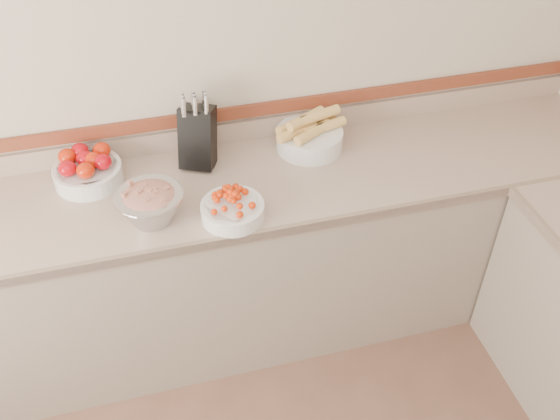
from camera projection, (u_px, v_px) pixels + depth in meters
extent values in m
plane|color=beige|center=(157.00, 70.00, 2.56)|extent=(4.00, 0.00, 4.00)
cube|color=tan|center=(179.00, 197.00, 2.60)|extent=(4.00, 0.65, 0.04)
cube|color=gray|center=(189.00, 271.00, 2.89)|extent=(4.00, 0.63, 0.86)
cube|color=#826C58|center=(190.00, 248.00, 2.37)|extent=(4.00, 0.02, 0.04)
cube|color=tan|center=(167.00, 142.00, 2.78)|extent=(4.00, 0.02, 0.10)
cube|color=brown|center=(165.00, 123.00, 2.72)|extent=(4.00, 0.02, 0.06)
cube|color=black|center=(198.00, 137.00, 2.66)|extent=(0.20, 0.22, 0.29)
cylinder|color=silver|center=(184.00, 108.00, 2.52)|extent=(0.03, 0.04, 0.07)
cylinder|color=silver|center=(195.00, 107.00, 2.53)|extent=(0.03, 0.04, 0.07)
cylinder|color=silver|center=(206.00, 105.00, 2.54)|extent=(0.03, 0.04, 0.07)
cylinder|color=silver|center=(183.00, 105.00, 2.54)|extent=(0.03, 0.04, 0.07)
cylinder|color=silver|center=(194.00, 103.00, 2.55)|extent=(0.03, 0.04, 0.07)
cylinder|color=silver|center=(205.00, 102.00, 2.56)|extent=(0.03, 0.04, 0.07)
cylinder|color=silver|center=(182.00, 101.00, 2.56)|extent=(0.03, 0.04, 0.07)
cylinder|color=silver|center=(193.00, 100.00, 2.57)|extent=(0.03, 0.04, 0.07)
cylinder|color=silver|center=(204.00, 98.00, 2.58)|extent=(0.03, 0.04, 0.07)
cylinder|color=white|center=(88.00, 174.00, 2.62)|extent=(0.29, 0.29, 0.08)
torus|color=white|center=(87.00, 168.00, 2.60)|extent=(0.29, 0.29, 0.01)
cylinder|color=white|center=(87.00, 168.00, 2.60)|extent=(0.25, 0.25, 0.01)
ellipsoid|color=#BC0711|center=(67.00, 168.00, 2.53)|extent=(0.07, 0.07, 0.06)
ellipsoid|color=red|center=(85.00, 170.00, 2.52)|extent=(0.07, 0.07, 0.06)
ellipsoid|color=#BC0711|center=(103.00, 162.00, 2.57)|extent=(0.07, 0.07, 0.06)
ellipsoid|color=red|center=(67.00, 157.00, 2.60)|extent=(0.07, 0.07, 0.06)
ellipsoid|color=#BC0711|center=(85.00, 158.00, 2.59)|extent=(0.07, 0.07, 0.06)
ellipsoid|color=red|center=(102.00, 150.00, 2.63)|extent=(0.07, 0.07, 0.06)
ellipsoid|color=#BC0711|center=(80.00, 151.00, 2.63)|extent=(0.07, 0.07, 0.06)
ellipsoid|color=red|center=(93.00, 160.00, 2.58)|extent=(0.07, 0.07, 0.06)
cylinder|color=white|center=(233.00, 211.00, 2.45)|extent=(0.25, 0.25, 0.07)
torus|color=white|center=(232.00, 206.00, 2.43)|extent=(0.25, 0.25, 0.01)
cylinder|color=white|center=(232.00, 206.00, 2.43)|extent=(0.22, 0.22, 0.01)
sphere|color=red|center=(220.00, 196.00, 2.41)|extent=(0.03, 0.03, 0.03)
sphere|color=red|center=(228.00, 191.00, 2.43)|extent=(0.03, 0.03, 0.03)
sphere|color=red|center=(219.00, 210.00, 2.37)|extent=(0.03, 0.03, 0.03)
sphere|color=red|center=(225.00, 216.00, 2.35)|extent=(0.03, 0.03, 0.03)
sphere|color=red|center=(236.00, 188.00, 2.47)|extent=(0.03, 0.03, 0.03)
sphere|color=red|center=(220.00, 192.00, 2.44)|extent=(0.03, 0.03, 0.03)
sphere|color=red|center=(227.00, 194.00, 2.40)|extent=(0.03, 0.03, 0.03)
sphere|color=red|center=(254.00, 198.00, 2.43)|extent=(0.03, 0.03, 0.03)
sphere|color=red|center=(226.00, 191.00, 2.44)|extent=(0.03, 0.03, 0.03)
sphere|color=red|center=(230.00, 195.00, 2.40)|extent=(0.03, 0.03, 0.03)
sphere|color=red|center=(217.00, 200.00, 2.40)|extent=(0.03, 0.03, 0.03)
sphere|color=red|center=(223.00, 205.00, 2.38)|extent=(0.03, 0.03, 0.03)
sphere|color=red|center=(230.00, 192.00, 2.40)|extent=(0.03, 0.03, 0.03)
sphere|color=red|center=(241.00, 194.00, 2.43)|extent=(0.03, 0.03, 0.03)
sphere|color=red|center=(223.00, 195.00, 2.40)|extent=(0.03, 0.03, 0.03)
sphere|color=red|center=(254.00, 204.00, 2.40)|extent=(0.03, 0.03, 0.03)
sphere|color=red|center=(220.00, 193.00, 2.43)|extent=(0.03, 0.03, 0.03)
sphere|color=red|center=(232.00, 197.00, 2.39)|extent=(0.03, 0.03, 0.03)
sphere|color=red|center=(224.00, 191.00, 2.43)|extent=(0.03, 0.03, 0.03)
sphere|color=red|center=(234.00, 190.00, 2.44)|extent=(0.03, 0.03, 0.03)
sphere|color=red|center=(232.00, 195.00, 2.40)|extent=(0.03, 0.03, 0.03)
sphere|color=red|center=(216.00, 198.00, 2.41)|extent=(0.03, 0.03, 0.03)
sphere|color=red|center=(223.00, 192.00, 2.43)|extent=(0.03, 0.03, 0.03)
sphere|color=red|center=(224.00, 193.00, 2.43)|extent=(0.03, 0.03, 0.03)
sphere|color=red|center=(236.00, 186.00, 2.49)|extent=(0.03, 0.03, 0.03)
sphere|color=red|center=(230.00, 187.00, 2.48)|extent=(0.03, 0.03, 0.03)
sphere|color=red|center=(250.00, 206.00, 2.39)|extent=(0.03, 0.03, 0.03)
sphere|color=red|center=(228.00, 190.00, 2.43)|extent=(0.03, 0.03, 0.03)
sphere|color=red|center=(216.00, 198.00, 2.42)|extent=(0.03, 0.03, 0.03)
sphere|color=red|center=(246.00, 191.00, 2.45)|extent=(0.03, 0.03, 0.03)
sphere|color=red|center=(225.00, 190.00, 2.46)|extent=(0.03, 0.03, 0.03)
sphere|color=red|center=(223.00, 198.00, 2.41)|extent=(0.03, 0.03, 0.03)
sphere|color=red|center=(234.00, 187.00, 2.48)|extent=(0.03, 0.03, 0.03)
sphere|color=red|center=(213.00, 202.00, 2.40)|extent=(0.03, 0.03, 0.03)
sphere|color=red|center=(242.00, 198.00, 2.41)|extent=(0.03, 0.03, 0.03)
sphere|color=red|center=(248.00, 210.00, 2.38)|extent=(0.03, 0.03, 0.03)
cylinder|color=white|center=(309.00, 139.00, 2.80)|extent=(0.30, 0.30, 0.09)
torus|color=white|center=(310.00, 132.00, 2.78)|extent=(0.30, 0.30, 0.01)
cylinder|color=#E2B05E|center=(297.00, 131.00, 2.73)|extent=(0.20, 0.12, 0.05)
cylinder|color=#E2B05E|center=(313.00, 132.00, 2.73)|extent=(0.20, 0.14, 0.05)
cylinder|color=#E2B05E|center=(325.00, 127.00, 2.76)|extent=(0.21, 0.09, 0.05)
cylinder|color=#E2B05E|center=(296.00, 124.00, 2.78)|extent=(0.20, 0.13, 0.05)
cylinder|color=#E2B05E|center=(314.00, 120.00, 2.80)|extent=(0.21, 0.08, 0.05)
cylinder|color=#E2B05E|center=(306.00, 119.00, 2.73)|extent=(0.20, 0.14, 0.05)
cylinder|color=#E2B05E|center=(319.00, 115.00, 2.75)|extent=(0.21, 0.10, 0.05)
cylinder|color=#B2B2BA|center=(151.00, 207.00, 2.42)|extent=(0.27, 0.27, 0.12)
torus|color=#B2B2BA|center=(149.00, 196.00, 2.39)|extent=(0.27, 0.27, 0.01)
ellipsoid|color=#B01454|center=(149.00, 197.00, 2.39)|extent=(0.22, 0.22, 0.07)
cube|color=#B01454|center=(130.00, 183.00, 2.41)|extent=(0.02, 0.02, 0.02)
cube|color=#9EB558|center=(143.00, 185.00, 2.41)|extent=(0.02, 0.02, 0.02)
cube|color=#B01454|center=(163.00, 200.00, 2.34)|extent=(0.02, 0.02, 0.02)
cube|color=#9EB558|center=(124.00, 195.00, 2.36)|extent=(0.03, 0.03, 0.02)
cube|color=#B01454|center=(141.00, 192.00, 2.37)|extent=(0.02, 0.02, 0.02)
cube|color=#9EB558|center=(150.00, 191.00, 2.37)|extent=(0.02, 0.02, 0.02)
cube|color=#B01454|center=(162.00, 186.00, 2.42)|extent=(0.02, 0.02, 0.02)
cube|color=#9EB558|center=(154.00, 190.00, 2.38)|extent=(0.03, 0.03, 0.02)
cube|color=#B01454|center=(156.00, 193.00, 2.37)|extent=(0.02, 0.02, 0.02)
cube|color=#9EB558|center=(145.00, 186.00, 2.40)|extent=(0.02, 0.02, 0.02)
cube|color=#B01454|center=(139.00, 193.00, 2.36)|extent=(0.02, 0.02, 0.02)
cube|color=#9EB558|center=(148.00, 201.00, 2.34)|extent=(0.02, 0.02, 0.02)
cube|color=#B01454|center=(167.00, 189.00, 2.39)|extent=(0.03, 0.03, 0.02)
cube|color=#9EB558|center=(147.00, 191.00, 2.37)|extent=(0.02, 0.02, 0.02)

